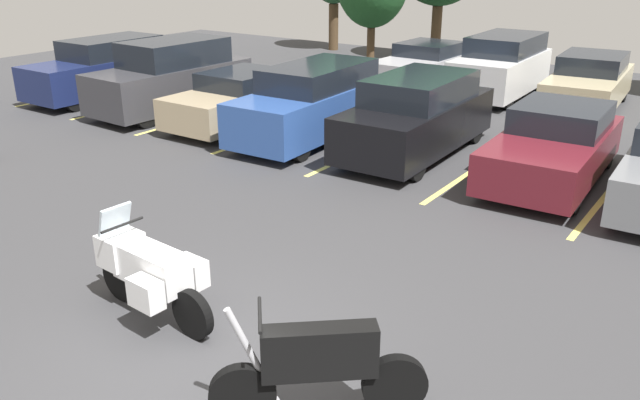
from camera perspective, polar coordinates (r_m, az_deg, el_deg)
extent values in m
cube|color=#38383A|center=(7.88, -10.30, -13.73)|extent=(44.00, 44.00, 0.10)
cylinder|color=black|center=(9.09, -17.23, -6.60)|extent=(0.63, 0.16, 0.63)
cylinder|color=black|center=(8.05, -11.19, -9.88)|extent=(0.63, 0.16, 0.63)
cube|color=white|center=(8.36, -14.67, -5.68)|extent=(1.11, 0.49, 0.47)
cylinder|color=#B2B2B7|center=(8.82, -17.07, -4.53)|extent=(0.50, 0.10, 1.10)
cylinder|color=black|center=(8.58, -17.08, -2.13)|extent=(0.07, 0.62, 0.04)
cube|color=white|center=(8.81, -17.19, -4.15)|extent=(0.47, 0.53, 0.42)
cube|color=#B2C1CC|center=(8.68, -17.67, -1.63)|extent=(0.19, 0.45, 0.39)
cube|color=white|center=(8.00, -15.15, -7.99)|extent=(0.45, 0.27, 0.36)
cube|color=white|center=(8.36, -11.32, -6.24)|extent=(0.45, 0.27, 0.36)
cylinder|color=black|center=(6.69, -6.86, -16.69)|extent=(0.59, 0.53, 0.67)
cylinder|color=black|center=(6.80, 6.61, -15.91)|extent=(0.59, 0.53, 0.67)
cube|color=black|center=(6.44, -0.05, -13.25)|extent=(1.03, 0.94, 0.54)
cylinder|color=#B2B2B7|center=(6.43, -5.93, -13.72)|extent=(0.44, 0.39, 1.14)
cylinder|color=black|center=(6.17, -5.35, -10.06)|extent=(0.43, 0.49, 0.04)
cube|color=#EAE066|center=(22.52, -19.70, 9.03)|extent=(0.12, 5.14, 0.01)
cube|color=#EAE066|center=(20.45, -15.27, 8.34)|extent=(0.12, 5.14, 0.01)
cube|color=#EAE066|center=(18.52, -9.90, 7.44)|extent=(0.12, 5.14, 0.01)
cube|color=#EAE066|center=(16.79, -3.38, 6.26)|extent=(0.12, 5.14, 0.01)
cube|color=#EAE066|center=(15.34, 4.46, 4.72)|extent=(0.12, 5.14, 0.01)
cube|color=#EAE066|center=(14.23, 13.67, 2.79)|extent=(0.12, 5.14, 0.01)
cube|color=#EAE066|center=(13.57, 24.06, 0.53)|extent=(0.12, 5.14, 0.01)
cube|color=navy|center=(21.32, -18.66, 10.46)|extent=(1.84, 4.79, 0.98)
cube|color=black|center=(21.45, -18.00, 12.72)|extent=(1.67, 2.87, 0.57)
cylinder|color=black|center=(19.86, -20.87, 8.31)|extent=(0.23, 0.69, 0.69)
cylinder|color=black|center=(21.11, -23.31, 8.70)|extent=(0.23, 0.69, 0.69)
cylinder|color=black|center=(21.81, -13.91, 10.19)|extent=(0.23, 0.69, 0.69)
cylinder|color=black|center=(22.96, -16.51, 10.49)|extent=(0.23, 0.69, 0.69)
cube|color=#38383D|center=(18.94, -13.05, 9.86)|extent=(2.01, 4.76, 1.09)
cube|color=black|center=(18.92, -12.77, 12.62)|extent=(1.81, 2.87, 0.69)
cylinder|color=black|center=(17.44, -15.19, 7.20)|extent=(0.24, 0.65, 0.65)
cylinder|color=black|center=(18.71, -18.30, 7.82)|extent=(0.24, 0.65, 0.65)
cylinder|color=black|center=(19.50, -7.79, 9.25)|extent=(0.24, 0.65, 0.65)
cylinder|color=black|center=(20.65, -11.03, 9.74)|extent=(0.24, 0.65, 0.65)
cube|color=tan|center=(17.13, -7.09, 8.47)|extent=(1.89, 4.23, 0.77)
cube|color=black|center=(17.14, -6.77, 10.55)|extent=(1.71, 2.03, 0.43)
cylinder|color=black|center=(15.66, -8.33, 6.11)|extent=(0.23, 0.64, 0.63)
cylinder|color=black|center=(16.74, -12.34, 6.85)|extent=(0.23, 0.64, 0.63)
cylinder|color=black|center=(17.79, -2.06, 8.21)|extent=(0.23, 0.64, 0.63)
cylinder|color=black|center=(18.74, -5.98, 8.80)|extent=(0.23, 0.64, 0.63)
cube|color=#2D519E|center=(15.83, -0.73, 7.97)|extent=(2.01, 4.92, 1.02)
cube|color=black|center=(15.92, -0.10, 10.95)|extent=(1.79, 3.14, 0.56)
cylinder|color=black|center=(14.21, -1.79, 4.66)|extent=(0.25, 0.62, 0.61)
cylinder|color=black|center=(15.09, -6.62, 5.56)|extent=(0.25, 0.62, 0.61)
cylinder|color=black|center=(16.92, 4.56, 7.41)|extent=(0.25, 0.62, 0.61)
cylinder|color=black|center=(17.67, 0.14, 8.09)|extent=(0.25, 0.62, 0.61)
cube|color=black|center=(14.75, 8.48, 6.70)|extent=(1.97, 4.78, 0.99)
cube|color=black|center=(14.68, 8.87, 9.75)|extent=(1.77, 2.84, 0.58)
cylinder|color=black|center=(13.14, 8.44, 3.09)|extent=(0.24, 0.66, 0.66)
cylinder|color=black|center=(13.84, 2.54, 4.28)|extent=(0.24, 0.66, 0.66)
cylinder|color=black|center=(16.00, 13.49, 6.11)|extent=(0.24, 0.66, 0.66)
cylinder|color=black|center=(16.58, 8.37, 7.02)|extent=(0.24, 0.66, 0.66)
cube|color=maroon|center=(13.69, 19.83, 3.97)|extent=(2.02, 4.50, 0.79)
cube|color=black|center=(13.90, 20.58, 6.90)|extent=(1.77, 1.99, 0.50)
cylinder|color=black|center=(12.23, 21.47, 0.26)|extent=(0.25, 0.63, 0.63)
cylinder|color=black|center=(12.58, 14.52, 1.70)|extent=(0.25, 0.63, 0.63)
cylinder|color=black|center=(15.06, 24.00, 3.78)|extent=(0.25, 0.63, 0.63)
cylinder|color=black|center=(15.35, 18.25, 4.89)|extent=(0.25, 0.63, 0.63)
cylinder|color=black|center=(12.04, 24.88, -0.51)|extent=(0.25, 0.67, 0.66)
cube|color=#B7B7BC|center=(22.30, 9.24, 11.45)|extent=(2.02, 4.60, 0.79)
cube|color=black|center=(22.41, 9.63, 13.04)|extent=(1.80, 1.99, 0.42)
cylinder|color=black|center=(20.64, 9.16, 9.84)|extent=(0.24, 0.64, 0.63)
cylinder|color=black|center=(21.43, 5.25, 10.46)|extent=(0.24, 0.64, 0.63)
cylinder|color=black|center=(23.37, 12.82, 10.96)|extent=(0.24, 0.64, 0.63)
cylinder|color=black|center=(24.08, 9.23, 11.51)|extent=(0.24, 0.64, 0.63)
cube|color=white|center=(21.09, 15.61, 10.80)|extent=(1.95, 4.41, 1.08)
cube|color=black|center=(21.29, 16.16, 13.10)|extent=(1.77, 2.96, 0.57)
cylinder|color=black|center=(19.54, 16.25, 8.65)|extent=(0.24, 0.68, 0.68)
cylinder|color=black|center=(20.07, 11.90, 9.38)|extent=(0.24, 0.68, 0.68)
cylinder|color=black|center=(22.34, 18.73, 9.93)|extent=(0.24, 0.68, 0.68)
cylinder|color=black|center=(22.80, 14.85, 10.57)|extent=(0.24, 0.68, 0.68)
cube|color=#C1B289|center=(20.30, 22.58, 9.19)|extent=(2.15, 4.84, 0.81)
cube|color=black|center=(20.46, 22.99, 11.12)|extent=(1.82, 2.30, 0.51)
cylinder|color=black|center=(18.70, 23.95, 7.13)|extent=(0.27, 0.71, 0.70)
cylinder|color=black|center=(18.94, 19.32, 7.94)|extent=(0.27, 0.71, 0.70)
cylinder|color=black|center=(21.83, 25.20, 8.80)|extent=(0.27, 0.71, 0.70)
cylinder|color=black|center=(22.03, 21.20, 9.50)|extent=(0.27, 0.71, 0.70)
cylinder|color=#4C3823|center=(29.82, 1.20, 15.04)|extent=(0.43, 0.43, 2.00)
cylinder|color=#4C3823|center=(24.99, 4.49, 13.16)|extent=(0.29, 0.29, 1.55)
cylinder|color=#4C3823|center=(27.72, 10.21, 14.33)|extent=(0.41, 0.41, 2.12)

